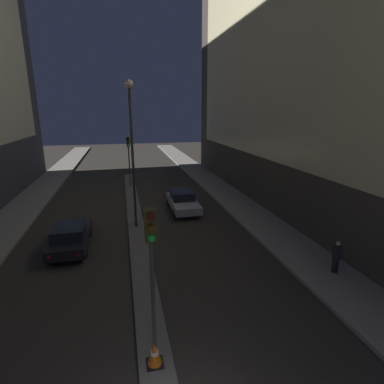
% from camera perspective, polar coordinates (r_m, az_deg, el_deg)
% --- Properties ---
extents(building_right, '(6.01, 34.92, 23.28)m').
position_cam_1_polar(building_right, '(26.01, 19.93, 23.72)').
color(building_right, '#423D38').
rests_on(building_right, ground).
extents(median_strip, '(1.05, 30.09, 0.13)m').
position_cam_1_polar(median_strip, '(21.77, -10.80, -4.86)').
color(median_strip, '#66605B').
rests_on(median_strip, ground).
extents(traffic_light_near, '(0.32, 0.42, 4.83)m').
position_cam_1_polar(traffic_light_near, '(8.45, -7.73, -11.70)').
color(traffic_light_near, '#383838').
rests_on(traffic_light_near, median_strip).
extents(traffic_light_mid, '(0.32, 0.42, 4.83)m').
position_cam_1_polar(traffic_light_mid, '(29.97, -12.00, 7.71)').
color(traffic_light_mid, '#383838').
rests_on(traffic_light_mid, median_strip).
extents(street_lamp, '(0.53, 0.53, 9.06)m').
position_cam_1_polar(street_lamp, '(18.71, -11.48, 11.24)').
color(street_lamp, '#383838').
rests_on(street_lamp, median_strip).
extents(traffic_cone_near, '(0.52, 0.52, 0.70)m').
position_cam_1_polar(traffic_cone_near, '(10.18, -7.13, -28.32)').
color(traffic_cone_near, black).
rests_on(traffic_cone_near, median_strip).
extents(car_left_lane, '(1.89, 4.58, 1.44)m').
position_cam_1_polar(car_left_lane, '(18.06, -22.16, -7.81)').
color(car_left_lane, black).
rests_on(car_left_lane, ground).
extents(car_right_lane, '(1.93, 4.65, 1.47)m').
position_cam_1_polar(car_right_lane, '(22.96, -1.77, -1.72)').
color(car_right_lane, '#B2B2B7').
rests_on(car_right_lane, ground).
extents(pedestrian_on_right_sidewalk, '(0.38, 0.38, 1.54)m').
position_cam_1_polar(pedestrian_on_right_sidewalk, '(15.60, 25.80, -10.96)').
color(pedestrian_on_right_sidewalk, black).
rests_on(pedestrian_on_right_sidewalk, sidewalk_right).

